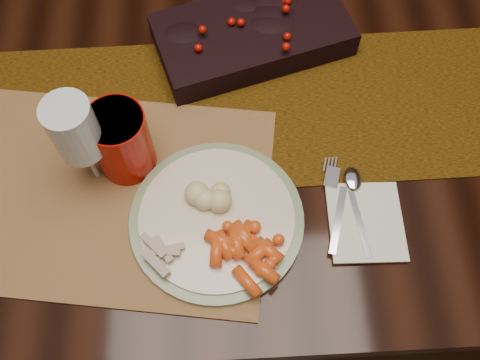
{
  "coord_description": "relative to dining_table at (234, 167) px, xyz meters",
  "views": [
    {
      "loc": [
        -0.02,
        -0.61,
        1.52
      ],
      "look_at": [
        0.0,
        -0.25,
        0.8
      ],
      "focal_mm": 40.0,
      "sensor_mm": 36.0,
      "label": 1
    }
  ],
  "objects": [
    {
      "name": "mashed_potatoes",
      "position": [
        -0.04,
        -0.26,
        0.41
      ],
      "size": [
        0.09,
        0.08,
        0.04
      ],
      "primitive_type": null,
      "rotation": [
        0.0,
        0.0,
        -0.27
      ],
      "color": "beige",
      "rests_on": "dinner_plate"
    },
    {
      "name": "napkin",
      "position": [
        0.19,
        -0.31,
        0.38
      ],
      "size": [
        0.12,
        0.13,
        0.0
      ],
      "primitive_type": "cube",
      "rotation": [
        0.0,
        0.0,
        -0.02
      ],
      "color": "white",
      "rests_on": "placemat_main"
    },
    {
      "name": "red_cup",
      "position": [
        -0.18,
        -0.18,
        0.44
      ],
      "size": [
        0.11,
        0.11,
        0.12
      ],
      "primitive_type": "cylinder",
      "rotation": [
        0.0,
        0.0,
        -0.3
      ],
      "color": "#A70900",
      "rests_on": "placemat_main"
    },
    {
      "name": "placemat_main",
      "position": [
        -0.2,
        -0.24,
        0.38
      ],
      "size": [
        0.54,
        0.43,
        0.0
      ],
      "primitive_type": "cube",
      "rotation": [
        0.0,
        0.0,
        -0.15
      ],
      "color": "brown",
      "rests_on": "dining_table"
    },
    {
      "name": "centerpiece",
      "position": [
        0.04,
        0.05,
        0.41
      ],
      "size": [
        0.38,
        0.27,
        0.07
      ],
      "primitive_type": null,
      "rotation": [
        0.0,
        0.0,
        0.29
      ],
      "color": "black",
      "rests_on": "table_runner"
    },
    {
      "name": "dining_table",
      "position": [
        0.0,
        0.0,
        0.0
      ],
      "size": [
        1.8,
        1.0,
        0.75
      ],
      "primitive_type": "cube",
      "color": "black",
      "rests_on": "floor"
    },
    {
      "name": "baby_carrots",
      "position": [
        0.0,
        -0.36,
        0.4
      ],
      "size": [
        0.12,
        0.1,
        0.02
      ],
      "primitive_type": null,
      "rotation": [
        0.0,
        0.0,
        -0.05
      ],
      "color": "#E14C15",
      "rests_on": "dinner_plate"
    },
    {
      "name": "wine_glass",
      "position": [
        -0.23,
        -0.2,
        0.47
      ],
      "size": [
        0.08,
        0.08,
        0.19
      ],
      "primitive_type": null,
      "rotation": [
        0.0,
        0.0,
        -0.27
      ],
      "color": "silver",
      "rests_on": "dining_table"
    },
    {
      "name": "fork",
      "position": [
        0.15,
        -0.29,
        0.39
      ],
      "size": [
        0.06,
        0.15,
        0.0
      ],
      "primitive_type": null,
      "rotation": [
        0.0,
        0.0,
        -0.29
      ],
      "color": "#A9A6C5",
      "rests_on": "napkin"
    },
    {
      "name": "dinner_plate",
      "position": [
        -0.04,
        -0.29,
        0.39
      ],
      "size": [
        0.34,
        0.34,
        0.01
      ],
      "primitive_type": "cylinder",
      "rotation": [
        0.0,
        0.0,
        -0.33
      ],
      "color": "beige",
      "rests_on": "placemat_main"
    },
    {
      "name": "spoon",
      "position": [
        0.18,
        -0.29,
        0.39
      ],
      "size": [
        0.04,
        0.14,
        0.0
      ],
      "primitive_type": null,
      "rotation": [
        0.0,
        0.0,
        0.11
      ],
      "color": "white",
      "rests_on": "napkin"
    },
    {
      "name": "floor",
      "position": [
        0.0,
        0.0,
        -0.38
      ],
      "size": [
        5.0,
        5.0,
        0.0
      ],
      "primitive_type": "plane",
      "color": "black",
      "rests_on": "ground"
    },
    {
      "name": "turkey_shreds",
      "position": [
        -0.11,
        -0.35,
        0.4
      ],
      "size": [
        0.09,
        0.08,
        0.02
      ],
      "primitive_type": null,
      "rotation": [
        0.0,
        0.0,
        -0.36
      ],
      "color": "beige",
      "rests_on": "dinner_plate"
    },
    {
      "name": "table_runner",
      "position": [
        -0.0,
        -0.09,
        0.38
      ],
      "size": [
        1.5,
        0.33,
        0.0
      ],
      "primitive_type": "cube",
      "rotation": [
        0.0,
        0.0,
        0.01
      ],
      "color": "#3F220D",
      "rests_on": "dining_table"
    }
  ]
}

